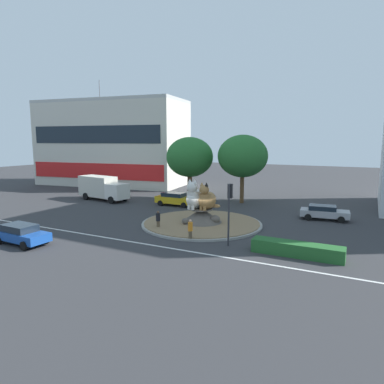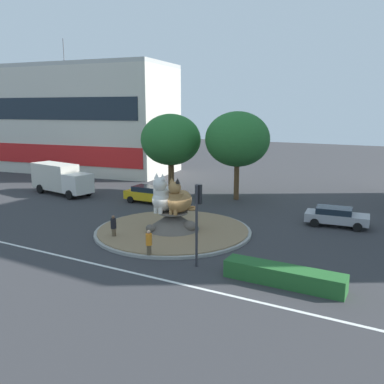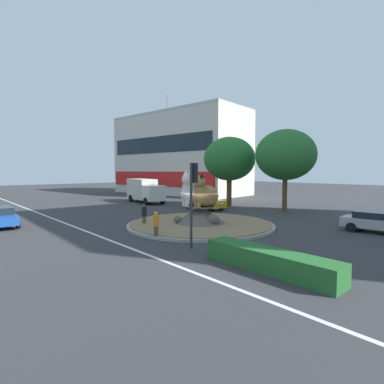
{
  "view_description": "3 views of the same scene",
  "coord_description": "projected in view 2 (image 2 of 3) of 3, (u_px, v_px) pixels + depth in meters",
  "views": [
    {
      "loc": [
        13.03,
        -27.51,
        7.67
      ],
      "look_at": [
        -1.17,
        0.34,
        2.88
      ],
      "focal_mm": 31.96,
      "sensor_mm": 36.0,
      "label": 1
    },
    {
      "loc": [
        14.54,
        -23.72,
        8.55
      ],
      "look_at": [
        1.28,
        0.41,
        2.93
      ],
      "focal_mm": 38.54,
      "sensor_mm": 36.0,
      "label": 2
    },
    {
      "loc": [
        16.27,
        -15.22,
        4.15
      ],
      "look_at": [
        0.6,
        -1.38,
        2.64
      ],
      "focal_mm": 28.02,
      "sensor_mm": 36.0,
      "label": 3
    }
  ],
  "objects": [
    {
      "name": "sedan_on_far_lane",
      "position": [
        149.0,
        194.0,
        37.8
      ],
      "size": [
        4.7,
        2.14,
        1.53
      ],
      "rotation": [
        0.0,
        0.0,
        0.03
      ],
      "color": "gold",
      "rests_on": "ground"
    },
    {
      "name": "hatchback_near_shophouse",
      "position": [
        336.0,
        216.0,
        30.31
      ],
      "size": [
        4.61,
        2.42,
        1.39
      ],
      "rotation": [
        0.0,
        0.0,
        0.1
      ],
      "color": "#99999E",
      "rests_on": "ground"
    },
    {
      "name": "delivery_box_truck",
      "position": [
        60.0,
        178.0,
        41.51
      ],
      "size": [
        7.6,
        3.35,
        3.03
      ],
      "rotation": [
        0.0,
        0.0,
        -0.15
      ],
      "color": "silver",
      "rests_on": "ground"
    },
    {
      "name": "shophouse_block",
      "position": [
        82.0,
        119.0,
        56.26
      ],
      "size": [
        26.05,
        13.67,
        17.23
      ],
      "rotation": [
        0.0,
        0.0,
        0.13
      ],
      "color": "beige",
      "rests_on": "ground"
    },
    {
      "name": "lane_centreline",
      "position": [
        105.0,
        266.0,
        22.69
      ],
      "size": [
        112.0,
        0.2,
        0.01
      ],
      "primitive_type": "cube",
      "color": "silver",
      "rests_on": "ground"
    },
    {
      "name": "pedestrian_orange_shirt",
      "position": [
        149.0,
        243.0,
        23.81
      ],
      "size": [
        0.37,
        0.37,
        1.68
      ],
      "rotation": [
        0.0,
        0.0,
        5.46
      ],
      "color": "brown",
      "rests_on": "ground"
    },
    {
      "name": "broadleaf_tree_behind_island",
      "position": [
        237.0,
        139.0,
        38.25
      ],
      "size": [
        6.02,
        6.02,
        8.29
      ],
      "color": "brown",
      "rests_on": "ground"
    },
    {
      "name": "traffic_light_mast",
      "position": [
        198.0,
        210.0,
        22.16
      ],
      "size": [
        0.32,
        0.46,
        4.55
      ],
      "rotation": [
        0.0,
        0.0,
        1.59
      ],
      "color": "#2D2D33",
      "rests_on": "ground"
    },
    {
      "name": "ground_plane",
      "position": [
        173.0,
        232.0,
        28.94
      ],
      "size": [
        160.0,
        160.0,
        0.0
      ],
      "primitive_type": "plane",
      "color": "#333335"
    },
    {
      "name": "second_tree_near_tower",
      "position": [
        171.0,
        140.0,
        40.67
      ],
      "size": [
        5.94,
        5.94,
        8.03
      ],
      "color": "brown",
      "rests_on": "ground"
    },
    {
      "name": "roundabout_island",
      "position": [
        173.0,
        226.0,
        28.85
      ],
      "size": [
        10.94,
        10.94,
        1.5
      ],
      "color": "gray",
      "rests_on": "ground"
    },
    {
      "name": "cat_statue_white",
      "position": [
        165.0,
        197.0,
        28.52
      ],
      "size": [
        1.85,
        2.68,
        2.73
      ],
      "rotation": [
        0.0,
        0.0,
        -1.67
      ],
      "color": "silver",
      "rests_on": "roundabout_island"
    },
    {
      "name": "clipped_hedge_strip",
      "position": [
        283.0,
        276.0,
        20.28
      ],
      "size": [
        5.96,
        1.2,
        0.9
      ],
      "primitive_type": "cube",
      "color": "#235B28",
      "rests_on": "ground"
    },
    {
      "name": "cat_statue_tabby",
      "position": [
        179.0,
        200.0,
        28.14
      ],
      "size": [
        1.69,
        2.46,
        2.49
      ],
      "rotation": [
        0.0,
        0.0,
        -1.66
      ],
      "color": "#9E703D",
      "rests_on": "roundabout_island"
    },
    {
      "name": "pedestrian_black_shirt",
      "position": [
        114.0,
        227.0,
        27.15
      ],
      "size": [
        0.37,
        0.37,
        1.65
      ],
      "rotation": [
        0.0,
        0.0,
        5.47
      ],
      "color": "brown",
      "rests_on": "ground"
    }
  ]
}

